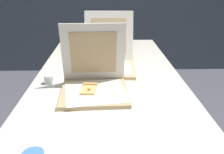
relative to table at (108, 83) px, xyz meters
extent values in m
cube|color=silver|center=(0.00, 0.00, 0.03)|extent=(0.96, 2.16, 0.03)
cylinder|color=#38383D|center=(-0.41, 1.01, -0.35)|extent=(0.04, 0.04, 0.73)
cylinder|color=#38383D|center=(0.41, 1.01, -0.35)|extent=(0.04, 0.04, 0.73)
cube|color=tan|center=(-0.08, -0.28, 0.06)|extent=(0.39, 0.39, 0.02)
cube|color=silver|center=(-0.07, -0.29, 0.07)|extent=(0.38, 0.38, 0.00)
cube|color=silver|center=(-0.09, -0.14, 0.25)|extent=(0.38, 0.11, 0.36)
cube|color=tan|center=(-0.09, -0.14, 0.25)|extent=(0.27, 0.08, 0.26)
cube|color=#E0B266|center=(-0.11, -0.27, 0.08)|extent=(0.09, 0.14, 0.01)
cube|color=tan|center=(-0.11, -0.21, 0.08)|extent=(0.09, 0.03, 0.02)
sphere|color=orange|center=(-0.11, -0.29, 0.08)|extent=(0.02, 0.02, 0.02)
sphere|color=orange|center=(-0.11, -0.29, 0.08)|extent=(0.02, 0.02, 0.02)
cube|color=tan|center=(0.00, 0.12, 0.06)|extent=(0.39, 0.39, 0.02)
cube|color=silver|center=(0.01, 0.12, 0.07)|extent=(0.32, 0.32, 0.00)
cube|color=silver|center=(0.01, 0.36, 0.25)|extent=(0.38, 0.12, 0.36)
cube|color=tan|center=(0.01, 0.35, 0.25)|extent=(0.27, 0.08, 0.26)
cylinder|color=white|center=(0.01, 0.10, 0.10)|extent=(0.03, 0.03, 0.00)
cylinder|color=white|center=(0.02, 0.10, 0.08)|extent=(0.00, 0.00, 0.03)
cylinder|color=white|center=(0.01, 0.11, 0.08)|extent=(0.01, 0.00, 0.03)
cylinder|color=white|center=(0.01, 0.10, 0.08)|extent=(0.01, 0.00, 0.03)
cylinder|color=white|center=(-0.37, -0.11, 0.07)|extent=(0.06, 0.06, 0.06)
cylinder|color=white|center=(-0.24, 0.36, 0.07)|extent=(0.06, 0.06, 0.06)
camera|label=1|loc=(-0.02, -1.60, 0.66)|focal=41.23mm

